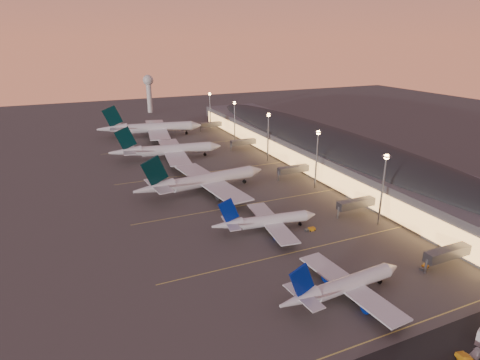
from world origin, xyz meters
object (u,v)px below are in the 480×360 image
(baggage_tug_a, at_px, (424,267))
(radar_tower, at_px, (149,87))
(airliner_wide_near, at_px, (203,181))
(baggage_tug_c, at_px, (310,229))
(baggage_tug_b, at_px, (376,276))
(service_van_e, at_px, (476,353))
(airliner_narrow_north, at_px, (266,221))
(airliner_wide_far, at_px, (151,128))
(airliner_narrow_south, at_px, (343,286))
(airliner_wide_mid, at_px, (167,150))

(baggage_tug_a, bearing_deg, radar_tower, 77.75)
(airliner_wide_near, distance_m, radar_tower, 206.06)
(baggage_tug_a, bearing_deg, baggage_tug_c, 100.63)
(baggage_tug_b, height_order, service_van_e, service_van_e)
(radar_tower, xyz_separation_m, baggage_tug_a, (17.72, -288.16, -21.43))
(radar_tower, height_order, baggage_tug_b, radar_tower)
(airliner_narrow_north, relative_size, baggage_tug_c, 10.37)
(baggage_tug_c, bearing_deg, airliner_wide_far, 99.86)
(baggage_tug_a, bearing_deg, airliner_narrow_south, 167.32)
(airliner_narrow_south, bearing_deg, baggage_tug_b, 10.35)
(airliner_narrow_north, relative_size, service_van_e, 8.24)
(airliner_narrow_south, relative_size, airliner_wide_far, 0.56)
(airliner_narrow_north, distance_m, airliner_wide_far, 155.95)
(airliner_wide_far, distance_m, radar_tower, 95.52)
(baggage_tug_c, bearing_deg, airliner_wide_near, 116.20)
(radar_tower, bearing_deg, baggage_tug_b, -89.69)
(airliner_narrow_south, bearing_deg, airliner_wide_near, 91.28)
(radar_tower, bearing_deg, baggage_tug_a, -86.48)
(airliner_wide_mid, bearing_deg, service_van_e, -75.56)
(airliner_wide_near, bearing_deg, airliner_wide_far, 82.30)
(baggage_tug_b, bearing_deg, service_van_e, -97.27)
(airliner_wide_near, relative_size, radar_tower, 1.85)
(radar_tower, distance_m, baggage_tug_b, 286.94)
(airliner_wide_near, bearing_deg, airliner_narrow_south, -91.41)
(baggage_tug_b, relative_size, service_van_e, 0.95)
(airliner_narrow_south, distance_m, airliner_narrow_north, 41.75)
(baggage_tug_b, bearing_deg, baggage_tug_c, 85.66)
(airliner_narrow_south, relative_size, radar_tower, 1.17)
(radar_tower, bearing_deg, airliner_wide_far, -101.60)
(airliner_narrow_north, xyz_separation_m, service_van_e, (13.54, -69.50, -2.71))
(airliner_narrow_north, xyz_separation_m, airliner_wide_mid, (-9.34, 98.71, 1.51))
(airliner_wide_mid, height_order, airliner_wide_far, airliner_wide_far)
(radar_tower, relative_size, service_van_e, 7.08)
(airliner_narrow_north, xyz_separation_m, baggage_tug_b, (14.63, -38.10, -2.91))
(airliner_wide_near, bearing_deg, baggage_tug_b, -81.63)
(airliner_wide_mid, distance_m, service_van_e, 169.81)
(airliner_wide_near, relative_size, airliner_wide_mid, 0.99)
(airliner_narrow_south, xyz_separation_m, baggage_tug_a, (30.27, 1.63, -3.09))
(airliner_wide_near, height_order, airliner_wide_far, airliner_wide_far)
(airliner_narrow_south, height_order, baggage_tug_b, airliner_narrow_south)
(airliner_narrow_south, xyz_separation_m, service_van_e, (13.03, -27.75, -2.74))
(airliner_wide_far, bearing_deg, baggage_tug_c, -74.34)
(airliner_wide_far, relative_size, baggage_tug_b, 15.67)
(airliner_wide_mid, bearing_deg, baggage_tug_c, -70.74)
(radar_tower, bearing_deg, service_van_e, -89.91)
(airliner_wide_far, xyz_separation_m, baggage_tug_c, (19.97, -162.34, -5.17))
(radar_tower, distance_m, baggage_tug_a, 289.49)
(baggage_tug_c, bearing_deg, radar_tower, 93.08)
(airliner_narrow_south, relative_size, airliner_wide_mid, 0.63)
(airliner_narrow_south, height_order, airliner_wide_near, airliner_wide_near)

